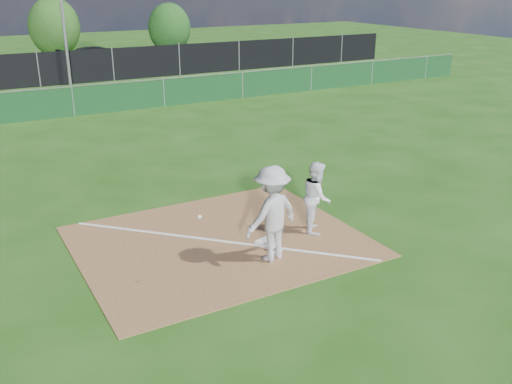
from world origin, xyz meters
TOP-DOWN VIEW (x-y plane):
  - ground at (0.00, 10.00)m, footprint 90.00×90.00m
  - infield_dirt at (0.00, 1.00)m, footprint 6.00×5.00m
  - foul_line at (0.00, 1.00)m, footprint 5.01×5.01m
  - green_fence at (0.00, 15.00)m, footprint 44.00×0.05m
  - black_fence at (0.00, 23.00)m, footprint 46.00×0.04m
  - parking_lot at (0.00, 28.00)m, footprint 46.00×9.00m
  - light_pole at (1.50, 22.70)m, footprint 0.16×0.16m
  - first_base at (0.83, 0.33)m, footprint 0.50×0.50m
  - play_at_first at (0.58, -0.26)m, footprint 2.45×1.02m
  - runner at (2.20, 0.49)m, footprint 0.95×1.00m
  - car_right at (4.40, 27.36)m, footprint 5.31×3.11m
  - tree_mid at (3.19, 34.69)m, footprint 3.58×3.58m
  - tree_right at (11.21, 32.80)m, footprint 3.18×3.18m

SIDE VIEW (x-z plane):
  - ground at x=0.00m, z-range 0.00..0.00m
  - parking_lot at x=0.00m, z-range 0.00..0.01m
  - infield_dirt at x=0.00m, z-range 0.00..0.02m
  - foul_line at x=0.00m, z-range 0.02..0.03m
  - first_base at x=0.83m, z-range 0.02..0.11m
  - green_fence at x=0.00m, z-range 0.00..1.20m
  - car_right at x=4.40m, z-range 0.01..1.45m
  - runner at x=2.20m, z-range 0.00..1.64m
  - black_fence at x=0.00m, z-range 0.00..1.80m
  - play_at_first at x=0.58m, z-range 0.02..2.01m
  - tree_right at x=11.21m, z-range 0.06..3.83m
  - tree_mid at x=3.19m, z-range 0.06..4.31m
  - light_pole at x=1.50m, z-range 0.00..8.00m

